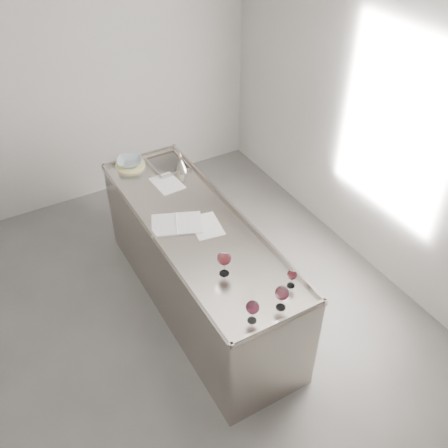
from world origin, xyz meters
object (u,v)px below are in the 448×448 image
wine_glass_right (282,294)px  wine_funnel (181,165)px  wine_glass_left (253,308)px  wine_glass_small (292,275)px  notebook (177,224)px  ceramic_bowl (130,162)px  wine_glass_middle (224,259)px  counter (198,265)px

wine_glass_right → wine_funnel: 1.85m
wine_glass_left → wine_funnel: bearing=78.2°
wine_glass_left → wine_glass_small: size_ratio=1.23×
notebook → ceramic_bowl: size_ratio=2.05×
wine_glass_left → wine_glass_right: (0.23, 0.00, 0.01)m
wine_glass_right → wine_glass_small: bearing=36.4°
wine_glass_left → wine_glass_small: (0.41, 0.13, -0.02)m
wine_glass_middle → wine_glass_small: size_ratio=1.43×
wine_glass_right → wine_glass_small: wine_glass_right is taller
counter → wine_glass_left: bearing=-97.7°
counter → wine_glass_middle: wine_glass_middle is taller
notebook → wine_funnel: bearing=84.4°
ceramic_bowl → wine_funnel: size_ratio=1.15×
ceramic_bowl → notebook: bearing=-89.8°
wine_glass_left → ceramic_bowl: bearing=89.9°
notebook → ceramic_bowl: (-0.00, 1.01, 0.04)m
counter → notebook: bearing=153.5°
wine_glass_right → wine_funnel: wine_funnel is taller
wine_glass_middle → notebook: size_ratio=0.42×
wine_glass_left → ceramic_bowl: (0.00, 2.16, -0.07)m
wine_glass_small → ceramic_bowl: (-0.40, 2.03, -0.05)m
wine_glass_small → wine_funnel: size_ratio=0.70×
notebook → wine_funnel: (0.38, 0.69, 0.06)m
counter → wine_glass_right: (0.08, -1.08, 0.60)m
wine_glass_right → wine_glass_small: (0.18, 0.13, -0.03)m
wine_glass_middle → wine_glass_right: 0.50m
wine_glass_left → ceramic_bowl: size_ratio=0.74×
wine_glass_middle → ceramic_bowl: wine_glass_middle is taller
wine_glass_small → wine_funnel: wine_funnel is taller
counter → wine_glass_middle: bearing=-98.0°
wine_glass_left → wine_glass_right: bearing=0.0°
wine_glass_small → counter: bearing=105.3°
notebook → ceramic_bowl: bearing=113.1°
ceramic_bowl → wine_funnel: bearing=-39.5°
notebook → ceramic_bowl: 1.01m
wine_glass_small → wine_glass_middle: bearing=135.6°
wine_glass_middle → wine_glass_small: 0.49m
wine_glass_middle → wine_funnel: size_ratio=1.00×
counter → wine_glass_small: 1.14m
counter → wine_glass_small: size_ratio=16.99×
wine_glass_middle → notebook: wine_glass_middle is taller
notebook → wine_funnel: size_ratio=2.36×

